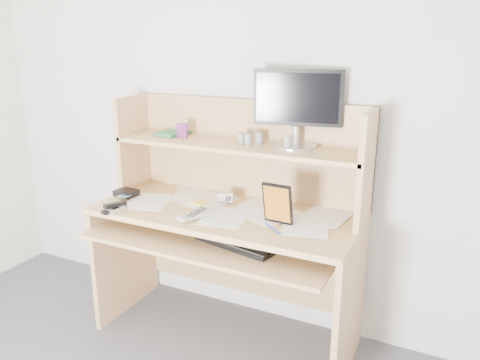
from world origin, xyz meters
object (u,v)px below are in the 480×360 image
at_px(game_case, 278,204).
at_px(tv_remote, 197,215).
at_px(desk, 231,216).
at_px(monitor, 297,106).
at_px(keyboard, 237,242).

bearing_deg(game_case, tv_remote, -164.19).
distance_m(desk, game_case, 0.39).
height_order(tv_remote, monitor, monitor).
relative_size(game_case, monitor, 0.46).
relative_size(keyboard, tv_remote, 2.18).
distance_m(tv_remote, game_case, 0.42).
height_order(desk, game_case, desk).
distance_m(game_case, monitor, 0.51).
xyz_separation_m(desk, monitor, (0.30, 0.14, 0.60)).
relative_size(keyboard, game_case, 2.15).
bearing_deg(game_case, keyboard, -146.48).
bearing_deg(desk, tv_remote, -109.27).
height_order(desk, monitor, monitor).
xyz_separation_m(keyboard, monitor, (0.15, 0.38, 0.63)).
xyz_separation_m(keyboard, tv_remote, (-0.23, 0.01, 0.10)).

